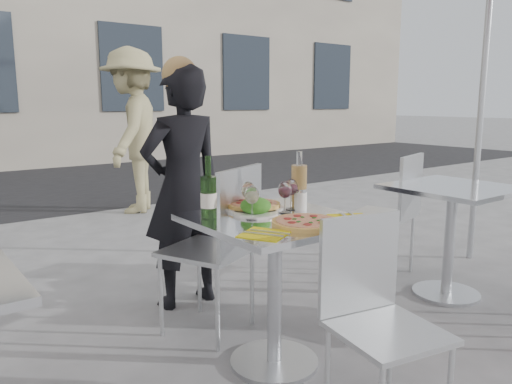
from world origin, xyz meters
TOP-DOWN VIEW (x-y plane):
  - ground at (0.00, 0.00)m, footprint 80.00×80.00m
  - street_asphalt at (0.00, 6.50)m, footprint 24.00×5.00m
  - main_table at (0.00, 0.00)m, footprint 0.72×0.72m
  - side_table_right at (1.50, 0.00)m, footprint 0.72×0.72m
  - chair_far at (-0.02, 0.43)m, footprint 0.58×0.58m
  - chair_near at (0.04, -0.58)m, footprint 0.45×0.46m
  - side_chair_rfar at (1.52, 0.47)m, footprint 0.52×0.53m
  - woman_diner at (0.03, 0.95)m, footprint 0.55×0.36m
  - pedestrian_b at (0.92, 3.77)m, footprint 1.30×1.41m
  - pizza_near at (0.02, -0.19)m, footprint 0.31×0.31m
  - pizza_far at (0.03, 0.21)m, footprint 0.31×0.31m
  - salad_plate at (-0.04, 0.10)m, footprint 0.22×0.22m
  - wine_bottle at (-0.27, 0.16)m, footprint 0.07×0.08m
  - carafe at (0.24, 0.10)m, footprint 0.08×0.08m
  - sugar_shaker at (0.21, 0.05)m, footprint 0.06×0.06m
  - wineglass_white_a at (-0.11, 0.03)m, footprint 0.07×0.07m
  - wineglass_white_b at (-0.05, 0.15)m, footprint 0.07×0.07m
  - wineglass_red_a at (0.10, 0.05)m, footprint 0.07×0.07m
  - wineglass_red_b at (0.18, 0.09)m, footprint 0.07×0.07m
  - napkin_left at (-0.23, -0.21)m, footprint 0.24×0.24m
  - napkin_right at (0.27, -0.23)m, footprint 0.24×0.24m

SIDE VIEW (x-z plane):
  - ground at x=0.00m, z-range 0.00..0.00m
  - street_asphalt at x=0.00m, z-range 0.00..0.00m
  - chair_near at x=0.04m, z-range 0.08..0.92m
  - main_table at x=0.00m, z-range 0.16..0.91m
  - side_table_right at x=1.50m, z-range 0.16..0.91m
  - side_chair_rfar at x=1.52m, z-range 0.08..1.00m
  - chair_far at x=-0.02m, z-range 0.09..1.04m
  - napkin_left at x=-0.23m, z-range 0.75..0.76m
  - napkin_right at x=0.27m, z-range 0.75..0.76m
  - woman_diner at x=0.03m, z-range 0.00..1.51m
  - pizza_near at x=0.02m, z-range 0.75..0.77m
  - pizza_far at x=0.03m, z-range 0.75..0.78m
  - salad_plate at x=-0.04m, z-range 0.74..0.83m
  - sugar_shaker at x=0.21m, z-range 0.75..0.86m
  - wineglass_white_a at x=-0.11m, z-range 0.78..0.94m
  - wineglass_white_b at x=-0.05m, z-range 0.78..0.94m
  - wineglass_red_a at x=0.10m, z-range 0.78..0.94m
  - wineglass_red_b at x=0.18m, z-range 0.78..0.94m
  - wine_bottle at x=-0.27m, z-range 0.72..1.01m
  - carafe at x=0.24m, z-range 0.72..1.01m
  - pedestrian_b at x=0.92m, z-range 0.00..1.91m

